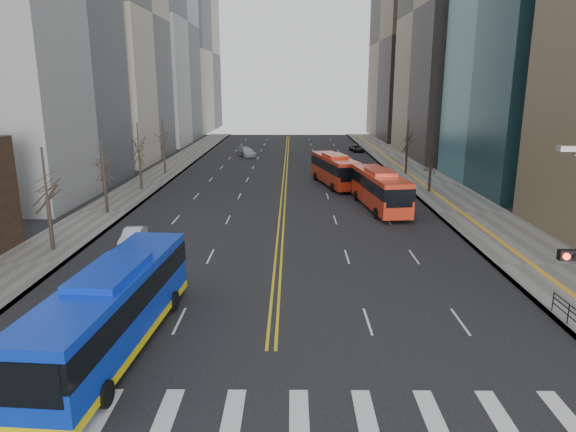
{
  "coord_description": "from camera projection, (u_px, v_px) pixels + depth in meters",
  "views": [
    {
      "loc": [
        0.91,
        -15.48,
        11.34
      ],
      "look_at": [
        0.71,
        10.36,
        4.81
      ],
      "focal_mm": 32.0,
      "sensor_mm": 36.0,
      "label": 1
    }
  ],
  "objects": [
    {
      "name": "car_dark_mid",
      "position": [
        356.0,
        187.0,
        56.27
      ],
      "size": [
        1.52,
        3.7,
        1.26
      ],
      "primitive_type": "imported",
      "rotation": [
        0.0,
        0.0,
        -0.01
      ],
      "color": "black",
      "rests_on": "ground"
    },
    {
      "name": "sidewalk_left",
      "position": [
        147.0,
        183.0,
        61.53
      ],
      "size": [
        5.0,
        130.0,
        0.15
      ],
      "primitive_type": "cube",
      "color": "slate",
      "rests_on": "ground"
    },
    {
      "name": "car_dark_far",
      "position": [
        357.0,
        149.0,
        91.72
      ],
      "size": [
        2.62,
        4.39,
        1.14
      ],
      "primitive_type": "imported",
      "rotation": [
        0.0,
        0.0,
        0.19
      ],
      "color": "black",
      "rests_on": "ground"
    },
    {
      "name": "street_trees",
      "position": [
        209.0,
        155.0,
        50.15
      ],
      "size": [
        35.2,
        47.2,
        7.6
      ],
      "color": "black",
      "rests_on": "ground"
    },
    {
      "name": "blue_bus",
      "position": [
        113.0,
        307.0,
        22.41
      ],
      "size": [
        3.77,
        13.29,
        3.79
      ],
      "color": "#0D30C4",
      "rests_on": "ground"
    },
    {
      "name": "ground",
      "position": [
        265.0,
        423.0,
        17.79
      ],
      "size": [
        220.0,
        220.0,
        0.0
      ],
      "primitive_type": "plane",
      "color": "black"
    },
    {
      "name": "office_towers",
      "position": [
        287.0,
        2.0,
        78.34
      ],
      "size": [
        83.0,
        134.0,
        58.0
      ],
      "color": "gray",
      "rests_on": "ground"
    },
    {
      "name": "red_bus_far",
      "position": [
        335.0,
        168.0,
        60.15
      ],
      "size": [
        5.12,
        11.96,
        3.69
      ],
      "color": "red",
      "rests_on": "ground"
    },
    {
      "name": "sidewalk_right",
      "position": [
        431.0,
        184.0,
        61.26
      ],
      "size": [
        7.0,
        130.0,
        0.15
      ],
      "primitive_type": "cube",
      "color": "slate",
      "rests_on": "ground"
    },
    {
      "name": "car_white",
      "position": [
        133.0,
        237.0,
        37.75
      ],
      "size": [
        1.43,
        3.78,
        1.23
      ],
      "primitive_type": "imported",
      "rotation": [
        0.0,
        0.0,
        0.03
      ],
      "color": "white",
      "rests_on": "ground"
    },
    {
      "name": "crosswalk",
      "position": [
        265.0,
        423.0,
        17.79
      ],
      "size": [
        26.7,
        4.0,
        0.01
      ],
      "color": "silver",
      "rests_on": "ground"
    },
    {
      "name": "red_bus_near",
      "position": [
        380.0,
        187.0,
        48.58
      ],
      "size": [
        4.09,
        12.05,
        3.73
      ],
      "color": "red",
      "rests_on": "ground"
    },
    {
      "name": "centerline",
      "position": [
        285.0,
        171.0,
        71.11
      ],
      "size": [
        0.55,
        100.0,
        0.01
      ],
      "color": "gold",
      "rests_on": "ground"
    },
    {
      "name": "car_silver",
      "position": [
        247.0,
        152.0,
        85.36
      ],
      "size": [
        3.9,
        5.5,
        1.48
      ],
      "primitive_type": "imported",
      "rotation": [
        0.0,
        0.0,
        0.4
      ],
      "color": "#A3A3A8",
      "rests_on": "ground"
    }
  ]
}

